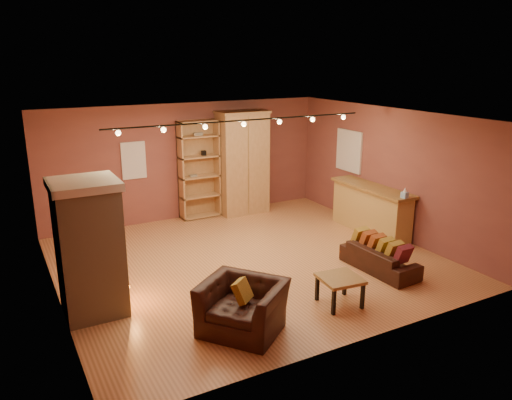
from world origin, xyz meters
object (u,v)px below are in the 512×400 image
armoire (242,163)px  loveseat (380,254)px  bar_counter (371,209)px  bookcase (198,169)px  fireplace (90,248)px  armchair (242,299)px  coffee_table (340,281)px

armoire → loveseat: armoire is taller
bar_counter → loveseat: 2.16m
bookcase → armoire: 1.13m
fireplace → armchair: fireplace is taller
bookcase → bar_counter: bookcase is taller
bar_counter → coffee_table: bearing=-138.3°
fireplace → loveseat: fireplace is taller
coffee_table → fireplace: bearing=154.8°
fireplace → loveseat: size_ratio=1.34×
bar_counter → loveseat: size_ratio=1.41×
bar_counter → armchair: 5.08m
armoire → bookcase: bearing=169.7°
fireplace → loveseat: bearing=-10.7°
bar_counter → armchair: bearing=-151.7°
loveseat → coffee_table: 1.63m
bar_counter → coffee_table: (-2.74, -2.44, -0.14)m
loveseat → bar_counter: bearing=-38.7°
armoire → coffee_table: 5.32m
bookcase → bar_counter: 4.22m
armchair → coffee_table: armchair is taller
armchair → loveseat: bearing=63.7°
armoire → armchair: size_ratio=1.90×
armoire → armchair: armoire is taller
armchair → bar_counter: bearing=80.2°
armoire → armchair: bearing=-117.1°
bar_counter → armoire: bearing=124.2°
armchair → fireplace: bearing=-170.3°
fireplace → bar_counter: 6.31m
loveseat → fireplace: bearing=76.9°
loveseat → armchair: 3.27m
bookcase → armchair: bookcase is taller
fireplace → coffee_table: fireplace is taller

